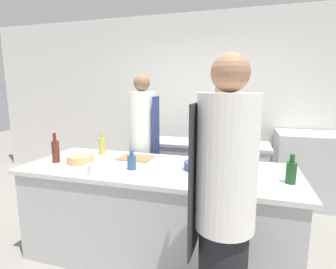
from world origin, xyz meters
TOP-DOWN VIEW (x-y plane):
  - ground_plane at (0.00, 0.00)m, footprint 16.00×16.00m
  - wall_back at (0.00, 2.13)m, footprint 8.00×0.06m
  - prep_counter at (0.00, 0.00)m, footprint 2.52×0.94m
  - pass_counter at (0.21, 1.27)m, footprint 1.78×0.56m
  - oven_range at (1.62, 1.72)m, footprint 0.82×0.73m
  - chef_at_prep_near at (0.67, -0.80)m, footprint 0.35×0.34m
  - chef_at_stove at (-0.43, 0.71)m, footprint 0.36×0.34m
  - chef_at_pass_far at (0.52, 0.77)m, footprint 0.40×0.39m
  - bottle_olive_oil at (-1.02, -0.12)m, footprint 0.07×0.07m
  - bottle_vinegar at (0.80, -0.11)m, footprint 0.08×0.08m
  - bottle_wine at (1.12, -0.11)m, footprint 0.08×0.08m
  - bottle_cooking_oil at (0.34, 0.35)m, footprint 0.08×0.08m
  - bottle_sauce at (-0.20, -0.13)m, footprint 0.08×0.08m
  - bottle_water at (-0.75, 0.30)m, footprint 0.07×0.07m
  - bowl_mixing_large at (0.37, 0.04)m, footprint 0.25×0.25m
  - bowl_prep_small at (-0.78, -0.07)m, footprint 0.26×0.26m
  - cup at (-0.46, -0.36)m, footprint 0.09×0.09m
  - cutting_board at (-0.32, 0.23)m, footprint 0.35×0.26m

SIDE VIEW (x-z plane):
  - ground_plane at x=0.00m, z-range 0.00..0.00m
  - prep_counter at x=0.00m, z-range 0.00..0.89m
  - pass_counter at x=0.21m, z-range 0.00..0.89m
  - oven_range at x=1.62m, z-range 0.00..1.00m
  - chef_at_pass_far at x=0.52m, z-range 0.00..1.69m
  - cutting_board at x=-0.32m, z-range 0.88..0.90m
  - chef_at_stove at x=-0.43m, z-range 0.01..1.78m
  - chef_at_prep_near at x=0.67m, z-range 0.01..1.80m
  - bowl_mixing_large at x=0.37m, z-range 0.88..0.95m
  - bowl_prep_small at x=-0.78m, z-range 0.88..0.96m
  - cup at x=-0.46m, z-range 0.88..0.97m
  - bottle_sauce at x=-0.20m, z-range 0.86..1.05m
  - bottle_wine at x=1.12m, z-range 0.86..1.09m
  - bottle_water at x=-0.75m, z-range 0.86..1.11m
  - bottle_cooking_oil at x=0.34m, z-range 0.86..1.11m
  - bottle_olive_oil at x=-1.02m, z-range 0.85..1.15m
  - bottle_vinegar at x=0.80m, z-range 0.85..1.16m
  - wall_back at x=0.00m, z-range 0.00..2.80m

